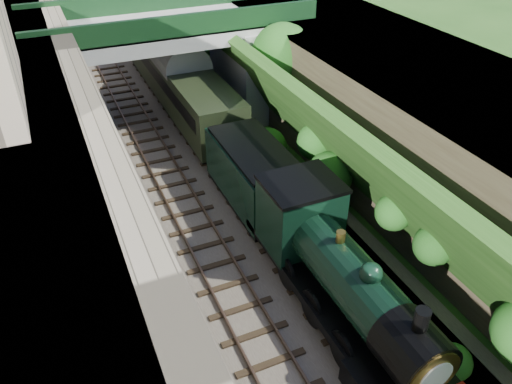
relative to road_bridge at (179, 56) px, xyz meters
name	(u,v)px	position (x,y,z in m)	size (l,w,h in m)	color
trackbed	(189,147)	(-0.94, -4.00, -3.98)	(10.00, 90.00, 0.20)	#473F38
retaining_wall	(79,109)	(-6.44, -4.00, -0.58)	(1.00, 90.00, 7.00)	#756B56
street_plateau_left	(3,122)	(-9.94, -4.00, -0.58)	(6.00, 90.00, 7.00)	#262628
street_plateau_right	(335,73)	(8.56, -4.00, -0.95)	(8.00, 90.00, 6.25)	#262628
embankment_slope	(262,88)	(4.00, -3.30, -1.40)	(4.58, 91.78, 6.36)	#1E4714
track_left	(154,152)	(-2.94, -4.00, -3.83)	(2.50, 90.00, 0.20)	black
track_right	(208,141)	(0.26, -4.00, -3.83)	(2.50, 90.00, 0.20)	black
road_bridge	(179,56)	(0.00, 0.00, 0.00)	(16.00, 6.40, 7.25)	gray
tree	(283,57)	(4.97, -4.08, 0.57)	(3.60, 3.80, 6.60)	black
locomotive	(339,275)	(0.26, -18.15, -2.18)	(3.10, 10.22, 3.83)	black
tender	(255,178)	(0.26, -10.79, -2.46)	(2.70, 6.00, 3.05)	black
coach_front	(177,78)	(0.26, 1.81, -2.03)	(2.90, 18.00, 3.70)	black
coach_middle	(120,10)	(0.26, 20.61, -2.03)	(2.90, 18.00, 3.70)	black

